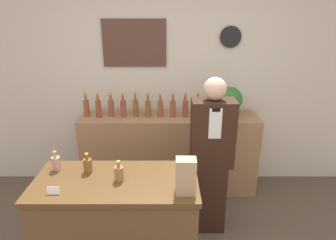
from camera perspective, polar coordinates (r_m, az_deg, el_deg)
back_wall at (r=3.65m, az=-0.79°, el=8.07°), size 5.20×0.09×2.70m
back_shelf at (r=3.68m, az=0.15°, el=-6.35°), size 2.09×0.44×0.95m
display_counter at (r=2.64m, az=-9.42°, el=-19.54°), size 1.27×0.62×0.90m
shopkeeper at (r=2.92m, az=8.11°, el=-7.28°), size 0.40×0.25×1.58m
potted_plant at (r=3.50m, az=11.56°, el=3.50°), size 0.28×0.28×0.36m
paper_bag at (r=2.13m, az=3.32°, el=-10.64°), size 0.14×0.10×0.27m
tape_dispenser at (r=2.20m, az=3.89°, el=-13.04°), size 0.09×0.06×0.07m
price_card_left at (r=2.32m, az=-21.13°, el=-12.45°), size 0.09×0.02×0.06m
counter_bottle_0 at (r=2.62m, az=-20.63°, el=-7.65°), size 0.07×0.07×0.16m
counter_bottle_1 at (r=2.51m, az=-15.15°, el=-8.26°), size 0.07×0.07×0.16m
counter_bottle_2 at (r=2.34m, az=-9.41°, el=-9.92°), size 0.07×0.07×0.16m
shelf_bottle_0 at (r=3.60m, az=-15.37°, el=2.30°), size 0.07×0.07×0.29m
shelf_bottle_1 at (r=3.55m, az=-13.21°, el=2.24°), size 0.07×0.07×0.29m
shelf_bottle_2 at (r=3.54m, az=-10.88°, el=2.36°), size 0.07×0.07×0.29m
shelf_bottle_3 at (r=3.50m, az=-8.62°, el=2.28°), size 0.07×0.07×0.29m
shelf_bottle_4 at (r=3.49m, az=-6.26°, el=2.38°), size 0.07×0.07×0.29m
shelf_bottle_5 at (r=3.46m, az=-3.93°, el=2.29°), size 0.07×0.07×0.29m
shelf_bottle_6 at (r=3.46m, az=-1.56°, el=2.29°), size 0.07×0.07×0.29m
shelf_bottle_7 at (r=3.47m, az=0.82°, el=2.36°), size 0.07×0.07×0.29m
shelf_bottle_8 at (r=3.46m, az=3.19°, el=2.31°), size 0.07×0.07×0.29m
shelf_bottle_9 at (r=3.49m, az=5.53°, el=2.37°), size 0.07×0.07×0.29m
shelf_bottle_10 at (r=3.47m, az=7.94°, el=2.20°), size 0.07×0.07×0.29m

